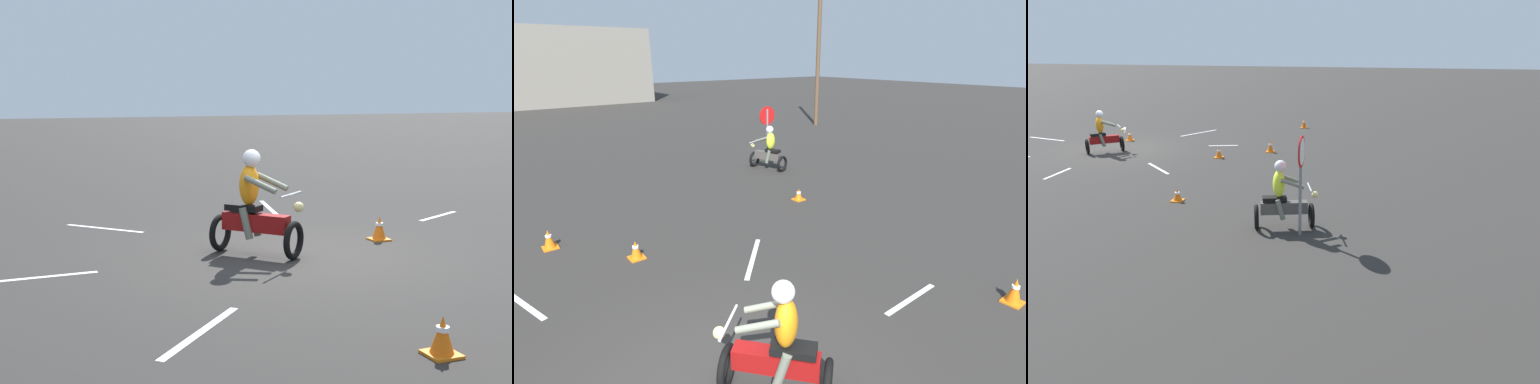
# 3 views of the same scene
# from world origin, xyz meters

# --- Properties ---
(ground_plane) EXTENTS (120.00, 120.00, 0.00)m
(ground_plane) POSITION_xyz_m (0.00, 0.00, 0.00)
(ground_plane) COLOR #2D2B28
(motorcycle_rider_foreground) EXTENTS (1.36, 1.46, 1.66)m
(motorcycle_rider_foreground) POSITION_xyz_m (0.65, -0.25, 0.73)
(motorcycle_rider_foreground) COLOR black
(motorcycle_rider_foreground) RESTS_ON ground
(motorcycle_rider_background) EXTENTS (1.00, 1.56, 1.66)m
(motorcycle_rider_background) POSITION_xyz_m (7.14, 8.31, 0.73)
(motorcycle_rider_background) COLOR black
(motorcycle_rider_background) RESTS_ON ground
(stop_sign) EXTENTS (0.70, 0.08, 2.30)m
(stop_sign) POSITION_xyz_m (7.44, 8.79, 1.63)
(stop_sign) COLOR slate
(stop_sign) RESTS_ON ground
(traffic_cone_near_right) EXTENTS (0.32, 0.32, 0.34)m
(traffic_cone_near_right) POSITION_xyz_m (5.72, 5.03, 0.16)
(traffic_cone_near_right) COLOR orange
(traffic_cone_near_right) RESTS_ON ground
(traffic_cone_mid_center) EXTENTS (0.32, 0.32, 0.46)m
(traffic_cone_mid_center) POSITION_xyz_m (-6.51, 6.46, 0.22)
(traffic_cone_mid_center) COLOR orange
(traffic_cone_mid_center) RESTS_ON ground
(traffic_cone_far_right) EXTENTS (0.32, 0.32, 0.40)m
(traffic_cone_far_right) POSITION_xyz_m (0.54, 4.43, 0.19)
(traffic_cone_far_right) COLOR orange
(traffic_cone_far_right) RESTS_ON ground
(traffic_cone_far_center) EXTENTS (0.32, 0.32, 0.42)m
(traffic_cone_far_center) POSITION_xyz_m (-1.76, -0.48, 0.20)
(traffic_cone_far_center) COLOR orange
(traffic_cone_far_center) RESTS_ON ground
(traffic_cone_far_left) EXTENTS (0.32, 0.32, 0.45)m
(traffic_cone_far_left) POSITION_xyz_m (-0.81, 6.10, 0.22)
(traffic_cone_far_left) COLOR orange
(traffic_cone_far_left) RESTS_ON ground
(lane_stripe_e) EXTENTS (1.45, 0.13, 0.01)m
(lane_stripe_e) POSITION_xyz_m (3.84, -0.07, 0.00)
(lane_stripe_e) COLOR silver
(lane_stripe_e) RESTS_ON ground
(lane_stripe_ne) EXTENTS (1.31, 1.38, 0.01)m
(lane_stripe_ne) POSITION_xyz_m (2.51, 2.91, 0.00)
(lane_stripe_ne) COLOR silver
(lane_stripe_ne) RESTS_ON ground
(lane_stripe_n) EXTENTS (0.44, 1.20, 0.01)m
(lane_stripe_n) POSITION_xyz_m (-1.59, 3.89, 0.00)
(lane_stripe_n) COLOR silver
(lane_stripe_n) RESTS_ON ground
(lane_stripe_nw) EXTENTS (1.97, 1.12, 0.01)m
(lane_stripe_nw) POSITION_xyz_m (-4.11, 1.83, 0.00)
(lane_stripe_nw) COLOR silver
(lane_stripe_nw) RESTS_ON ground
(lane_stripe_sw) EXTENTS (1.36, 0.76, 0.01)m
(lane_stripe_sw) POSITION_xyz_m (-4.16, -2.08, 0.00)
(lane_stripe_sw) COLOR silver
(lane_stripe_sw) RESTS_ON ground
(lane_stripe_s) EXTENTS (0.57, 2.10, 0.01)m
(lane_stripe_s) POSITION_xyz_m (-1.32, -4.29, 0.00)
(lane_stripe_s) COLOR silver
(lane_stripe_s) RESTS_ON ground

